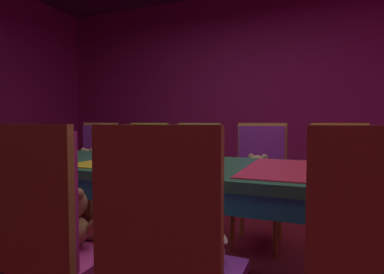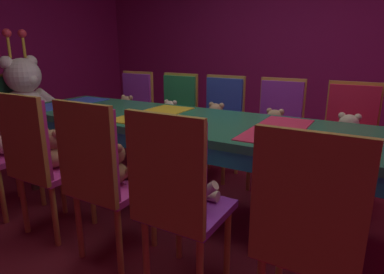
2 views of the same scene
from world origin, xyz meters
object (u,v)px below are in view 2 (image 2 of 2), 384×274
teddy_left_4 (56,151)px  chair_left_2 (174,191)px  teddy_left_2 (190,183)px  king_teddy_bear (26,96)px  teddy_left_1 (315,210)px  chair_right_3 (222,116)px  chair_right_4 (177,111)px  teddy_right_3 (215,120)px  teddy_right_4 (170,115)px  chair_right_2 (278,122)px  teddy_right_2 (274,127)px  banquet_table (209,132)px  chair_right_1 (349,130)px  teddy_left_5 (6,136)px  throne_chair (18,111)px  teddy_left_3 (116,166)px  teddy_right_1 (347,135)px  chair_left_3 (98,169)px  chair_left_4 (36,153)px  teddy_right_5 (126,110)px  chair_left_1 (308,224)px  chair_right_5 (135,106)px

teddy_left_4 → chair_left_2: bearing=-99.1°
teddy_left_2 → king_teddy_bear: 2.49m
teddy_left_1 → chair_right_3: 1.95m
chair_right_4 → teddy_left_4: bearing=-0.1°
teddy_left_4 → teddy_right_3: 1.49m
teddy_right_4 → teddy_right_3: bearing=90.4°
chair_right_2 → teddy_right_2: size_ratio=3.31×
banquet_table → chair_right_1: (0.84, -0.86, -0.06)m
teddy_left_5 → chair_right_4: bearing=-20.7°
teddy_left_2 → throne_chair: size_ratio=0.31×
teddy_right_3 → king_teddy_bear: 1.97m
king_teddy_bear → chair_right_3: bearing=25.0°
teddy_left_3 → teddy_right_3: bearing=1.0°
chair_right_4 → throne_chair: size_ratio=1.00×
throne_chair → king_teddy_bear: (0.00, -0.17, 0.17)m
teddy_right_1 → teddy_right_4: teddy_right_1 is taller
chair_left_3 → teddy_right_4: chair_left_3 is taller
teddy_left_5 → teddy_right_3: (1.39, -1.10, -0.02)m
chair_left_3 → teddy_right_3: size_ratio=3.24×
teddy_right_1 → chair_right_2: chair_right_2 is taller
teddy_left_4 → teddy_right_1: (1.38, -1.68, 0.01)m
chair_right_4 → teddy_right_4: 0.14m
teddy_right_1 → chair_left_2: bearing=-21.3°
teddy_left_2 → chair_left_4: bearing=96.1°
teddy_right_2 → teddy_right_5: bearing=-89.1°
teddy_right_3 → throne_chair: 2.12m
teddy_right_1 → teddy_right_2: size_ratio=1.08×
chair_left_4 → chair_right_4: bearing=-0.1°
chair_left_2 → throne_chair: bearing=71.4°
chair_right_3 → chair_left_2: bearing=17.9°
chair_right_1 → chair_right_3: size_ratio=1.00×
chair_left_2 → teddy_left_1: bearing=-76.1°
chair_left_1 → king_teddy_bear: (0.85, 2.99, 0.17)m
teddy_left_3 → teddy_right_4: teddy_right_4 is taller
chair_left_2 → chair_right_1: 1.80m
chair_right_5 → teddy_left_2: bearing=46.7°
teddy_right_4 → banquet_table: bearing=49.3°
teddy_left_5 → teddy_left_4: bearing=-90.4°
chair_left_3 → teddy_left_3: 0.14m
teddy_left_5 → chair_right_3: 1.89m
chair_left_4 → teddy_right_3: chair_left_4 is taller
teddy_right_4 → throne_chair: (-0.70, 1.48, 0.02)m
teddy_right_1 → king_teddy_bear: (-0.69, 2.98, 0.18)m
chair_left_3 → chair_right_4: (1.68, 0.55, 0.00)m
chair_right_2 → teddy_right_5: 1.66m
chair_left_3 → teddy_left_3: size_ratio=3.59×
chair_left_3 → king_teddy_bear: king_teddy_bear is taller
teddy_left_3 → teddy_right_2: 1.50m
teddy_right_3 → king_teddy_bear: size_ratio=0.31×
chair_right_3 → teddy_right_5: 1.10m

